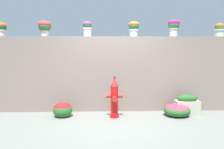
{
  "coord_description": "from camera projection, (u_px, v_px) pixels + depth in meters",
  "views": [
    {
      "loc": [
        -0.14,
        -4.31,
        1.58
      ],
      "look_at": [
        0.02,
        0.99,
        0.96
      ],
      "focal_mm": 33.91,
      "sensor_mm": 36.0,
      "label": 1
    }
  ],
  "objects": [
    {
      "name": "ground_plane",
      "position": [
        113.0,
        125.0,
        4.47
      ],
      "size": [
        24.0,
        24.0,
        0.0
      ],
      "primitive_type": "plane",
      "color": "slate"
    },
    {
      "name": "fire_hydrant",
      "position": [
        114.0,
        98.0,
        4.94
      ],
      "size": [
        0.4,
        0.33,
        0.97
      ],
      "color": "red",
      "rests_on": "ground"
    },
    {
      "name": "potted_plant_1",
      "position": [
        45.0,
        26.0,
        5.35
      ],
      "size": [
        0.33,
        0.33,
        0.41
      ],
      "color": "beige",
      "rests_on": "stone_wall"
    },
    {
      "name": "potted_plant_3",
      "position": [
        134.0,
        27.0,
        5.38
      ],
      "size": [
        0.27,
        0.27,
        0.39
      ],
      "color": "silver",
      "rests_on": "stone_wall"
    },
    {
      "name": "stone_wall",
      "position": [
        111.0,
        74.0,
        5.54
      ],
      "size": [
        6.32,
        0.37,
        1.92
      ],
      "primitive_type": "cube",
      "color": "gray",
      "rests_on": "ground"
    },
    {
      "name": "potted_plant_0",
      "position": [
        1.0,
        28.0,
        5.35
      ],
      "size": [
        0.27,
        0.27,
        0.37
      ],
      "color": "silver",
      "rests_on": "stone_wall"
    },
    {
      "name": "potted_plant_5",
      "position": [
        219.0,
        29.0,
        5.46
      ],
      "size": [
        0.28,
        0.28,
        0.35
      ],
      "color": "beige",
      "rests_on": "stone_wall"
    },
    {
      "name": "planter_box",
      "position": [
        187.0,
        105.0,
        5.16
      ],
      "size": [
        0.58,
        0.26,
        0.5
      ],
      "color": "#B0AD97",
      "rests_on": "ground"
    },
    {
      "name": "potted_plant_4",
      "position": [
        174.0,
        26.0,
        5.46
      ],
      "size": [
        0.3,
        0.3,
        0.45
      ],
      "color": "beige",
      "rests_on": "stone_wall"
    },
    {
      "name": "flower_bush_left",
      "position": [
        177.0,
        110.0,
        5.08
      ],
      "size": [
        0.63,
        0.57,
        0.29
      ],
      "color": "#296126",
      "rests_on": "ground"
    },
    {
      "name": "flower_bush_right",
      "position": [
        63.0,
        109.0,
        5.01
      ],
      "size": [
        0.45,
        0.41,
        0.36
      ],
      "color": "#2B6127",
      "rests_on": "ground"
    },
    {
      "name": "potted_plant_2",
      "position": [
        87.0,
        27.0,
        5.38
      ],
      "size": [
        0.22,
        0.22,
        0.39
      ],
      "color": "silver",
      "rests_on": "stone_wall"
    }
  ]
}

